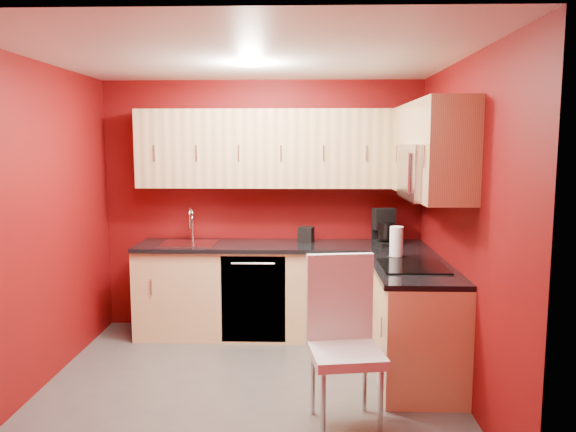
# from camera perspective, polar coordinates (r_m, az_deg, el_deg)

# --- Properties ---
(floor) EXTENTS (3.20, 3.20, 0.00)m
(floor) POSITION_cam_1_polar(r_m,az_deg,el_deg) (4.58, -3.93, -16.81)
(floor) COLOR #4E4C49
(floor) RESTS_ON ground
(ceiling) EXTENTS (3.20, 3.20, 0.00)m
(ceiling) POSITION_cam_1_polar(r_m,az_deg,el_deg) (4.23, -4.24, 15.86)
(ceiling) COLOR white
(ceiling) RESTS_ON wall_back
(wall_back) EXTENTS (3.20, 0.00, 3.20)m
(wall_back) POSITION_cam_1_polar(r_m,az_deg,el_deg) (5.71, -2.56, 1.08)
(wall_back) COLOR #66090A
(wall_back) RESTS_ON floor
(wall_front) EXTENTS (3.20, 0.00, 3.20)m
(wall_front) POSITION_cam_1_polar(r_m,az_deg,el_deg) (2.76, -7.24, -5.76)
(wall_front) COLOR #66090A
(wall_front) RESTS_ON floor
(wall_left) EXTENTS (0.00, 3.00, 3.00)m
(wall_left) POSITION_cam_1_polar(r_m,az_deg,el_deg) (4.67, -24.03, -0.97)
(wall_left) COLOR #66090A
(wall_left) RESTS_ON floor
(wall_right) EXTENTS (0.00, 3.00, 3.00)m
(wall_right) POSITION_cam_1_polar(r_m,az_deg,el_deg) (4.36, 17.31, -1.20)
(wall_right) COLOR #66090A
(wall_right) RESTS_ON floor
(base_cabinets_back) EXTENTS (2.80, 0.60, 0.87)m
(base_cabinets_back) POSITION_cam_1_polar(r_m,az_deg,el_deg) (5.55, -0.67, -7.66)
(base_cabinets_back) COLOR #E2C381
(base_cabinets_back) RESTS_ON floor
(base_cabinets_right) EXTENTS (0.60, 1.30, 0.87)m
(base_cabinets_right) POSITION_cam_1_polar(r_m,az_deg,el_deg) (4.72, 12.53, -10.58)
(base_cabinets_right) COLOR #E2C381
(base_cabinets_right) RESTS_ON floor
(countertop_back) EXTENTS (2.80, 0.63, 0.04)m
(countertop_back) POSITION_cam_1_polar(r_m,az_deg,el_deg) (5.44, -0.68, -3.07)
(countertop_back) COLOR black
(countertop_back) RESTS_ON base_cabinets_back
(countertop_right) EXTENTS (0.63, 1.27, 0.04)m
(countertop_right) POSITION_cam_1_polar(r_m,az_deg,el_deg) (4.58, 12.54, -5.22)
(countertop_right) COLOR black
(countertop_right) RESTS_ON base_cabinets_right
(upper_cabinets_back) EXTENTS (2.80, 0.35, 0.75)m
(upper_cabinets_back) POSITION_cam_1_polar(r_m,az_deg,el_deg) (5.49, -0.64, 6.85)
(upper_cabinets_back) COLOR tan
(upper_cabinets_back) RESTS_ON wall_back
(upper_cabinets_right) EXTENTS (0.35, 1.55, 0.75)m
(upper_cabinets_right) POSITION_cam_1_polar(r_m,az_deg,el_deg) (4.71, 14.10, 7.30)
(upper_cabinets_right) COLOR tan
(upper_cabinets_right) RESTS_ON wall_right
(microwave) EXTENTS (0.42, 0.76, 0.42)m
(microwave) POSITION_cam_1_polar(r_m,az_deg,el_deg) (4.47, 14.28, 4.39)
(microwave) COLOR silver
(microwave) RESTS_ON upper_cabinets_right
(cooktop) EXTENTS (0.50, 0.55, 0.01)m
(cooktop) POSITION_cam_1_polar(r_m,az_deg,el_deg) (4.54, 12.57, -5.01)
(cooktop) COLOR black
(cooktop) RESTS_ON countertop_right
(sink) EXTENTS (0.52, 0.42, 0.35)m
(sink) POSITION_cam_1_polar(r_m,az_deg,el_deg) (5.56, -10.00, -2.39)
(sink) COLOR silver
(sink) RESTS_ON countertop_back
(dishwasher_front) EXTENTS (0.60, 0.02, 0.82)m
(dishwasher_front) POSITION_cam_1_polar(r_m,az_deg,el_deg) (5.29, -3.54, -8.44)
(dishwasher_front) COLOR black
(dishwasher_front) RESTS_ON base_cabinets_back
(downlight) EXTENTS (0.20, 0.20, 0.01)m
(downlight) POSITION_cam_1_polar(r_m,az_deg,el_deg) (4.52, -3.83, 15.11)
(downlight) COLOR white
(downlight) RESTS_ON ceiling
(coffee_maker) EXTENTS (0.27, 0.32, 0.34)m
(coffee_maker) POSITION_cam_1_polar(r_m,az_deg,el_deg) (5.46, 9.98, -1.11)
(coffee_maker) COLOR black
(coffee_maker) RESTS_ON countertop_back
(napkin_holder) EXTENTS (0.17, 0.17, 0.15)m
(napkin_holder) POSITION_cam_1_polar(r_m,az_deg,el_deg) (5.54, 1.85, -1.89)
(napkin_holder) COLOR black
(napkin_holder) RESTS_ON countertop_back
(paper_towel) EXTENTS (0.16, 0.16, 0.26)m
(paper_towel) POSITION_cam_1_polar(r_m,az_deg,el_deg) (4.87, 10.95, -2.61)
(paper_towel) COLOR white
(paper_towel) RESTS_ON countertop_right
(dining_chair) EXTENTS (0.52, 0.54, 1.13)m
(dining_chair) POSITION_cam_1_polar(r_m,az_deg,el_deg) (3.79, 5.90, -12.86)
(dining_chair) COLOR silver
(dining_chair) RESTS_ON floor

